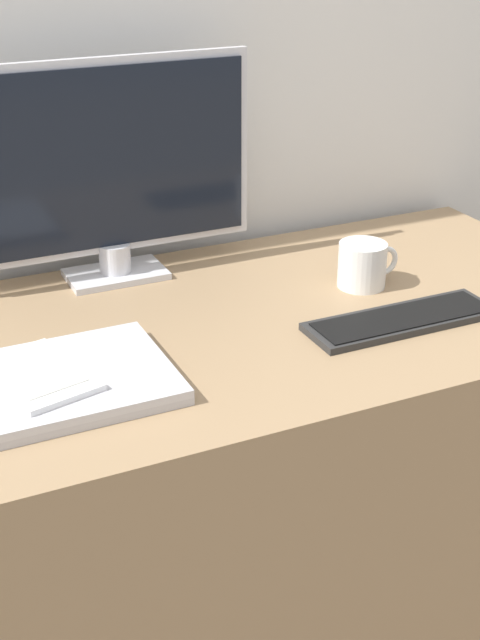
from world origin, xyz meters
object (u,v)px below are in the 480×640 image
at_px(monitor, 109,169).
at_px(coffee_mug, 363,265).
at_px(keyboard, 402,320).
at_px(ereader, 38,375).
at_px(laptop, 52,384).

xyz_separation_m(monitor, coffee_mug, (0.39, -0.23, -0.17)).
relative_size(keyboard, ereader, 1.63).
relative_size(keyboard, coffee_mug, 2.80).
bearing_deg(ereader, keyboard, -2.80).
bearing_deg(monitor, keyboard, -46.77).
relative_size(laptop, coffee_mug, 2.86).
bearing_deg(laptop, keyboard, -2.37).
height_order(monitor, ereader, monitor).
xyz_separation_m(monitor, laptop, (-0.21, -0.37, -0.19)).
height_order(monitor, laptop, monitor).
bearing_deg(coffee_mug, monitor, 149.64).
bearing_deg(laptop, coffee_mug, 12.86).
bearing_deg(keyboard, monitor, 133.23).
height_order(laptop, ereader, ereader).
relative_size(monitor, laptop, 1.57).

